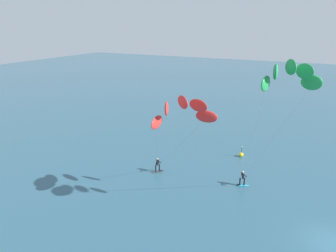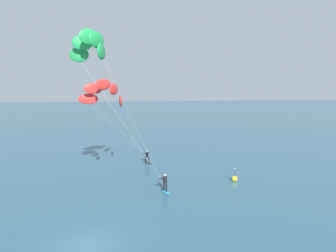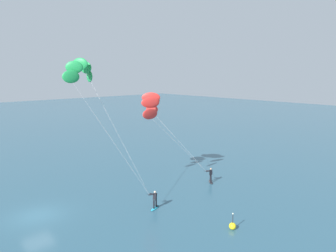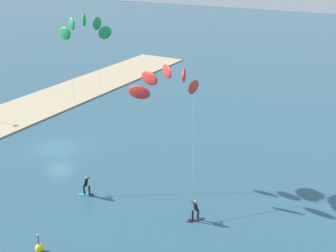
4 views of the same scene
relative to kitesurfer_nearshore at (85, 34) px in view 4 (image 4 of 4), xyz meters
The scene contains 4 objects.
ground_plane 12.89m from the kitesurfer_nearshore, 93.53° to the right, with size 240.00×240.00×0.00m, color #2D566B.
kitesurfer_nearshore is the anchor object (origin of this frame).
kitesurfer_mid_water 8.82m from the kitesurfer_nearshore, 90.33° to the left, with size 7.90×8.16×10.19m.
marker_buoy 18.09m from the kitesurfer_nearshore, 23.96° to the left, with size 0.56×0.56×1.38m.
Camera 4 is at (29.47, 29.70, 18.52)m, focal length 46.85 mm.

